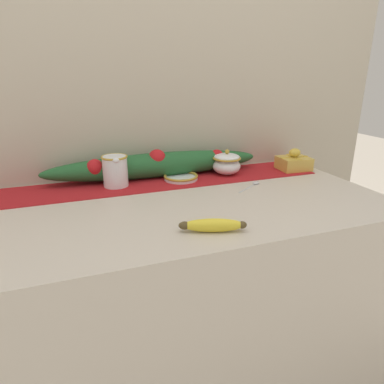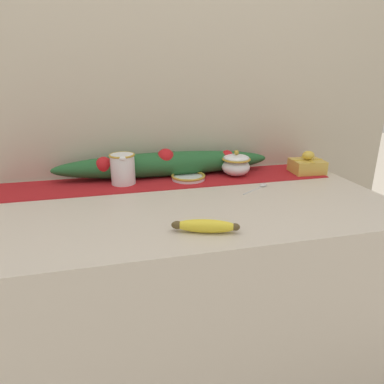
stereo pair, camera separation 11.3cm
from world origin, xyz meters
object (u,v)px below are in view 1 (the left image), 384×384
at_px(cream_pitcher, 115,170).
at_px(spoon, 255,184).
at_px(small_dish, 181,177).
at_px(sugar_bowl, 227,163).
at_px(banana, 213,225).
at_px(gift_box, 294,162).

height_order(cream_pitcher, spoon, cream_pitcher).
bearing_deg(cream_pitcher, spoon, -17.70).
bearing_deg(cream_pitcher, small_dish, -1.89).
bearing_deg(sugar_bowl, small_dish, -178.10).
distance_m(sugar_bowl, banana, 0.57).
height_order(small_dish, spoon, small_dish).
relative_size(sugar_bowl, banana, 0.64).
bearing_deg(sugar_bowl, cream_pitcher, 179.80).
relative_size(banana, gift_box, 1.34).
distance_m(sugar_bowl, gift_box, 0.33).
bearing_deg(gift_box, cream_pitcher, 177.58).
xyz_separation_m(sugar_bowl, spoon, (0.05, -0.17, -0.05)).
bearing_deg(gift_box, sugar_bowl, 174.32).
xyz_separation_m(cream_pitcher, gift_box, (0.80, -0.03, -0.03)).
bearing_deg(sugar_bowl, spoon, -74.20).
height_order(cream_pitcher, sugar_bowl, cream_pitcher).
relative_size(cream_pitcher, spoon, 0.91).
bearing_deg(small_dish, cream_pitcher, 178.11).
bearing_deg(spoon, small_dish, 115.48).
relative_size(sugar_bowl, small_dish, 0.86).
bearing_deg(banana, spoon, 45.73).
bearing_deg(banana, gift_box, 37.79).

